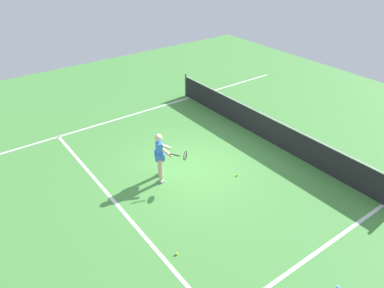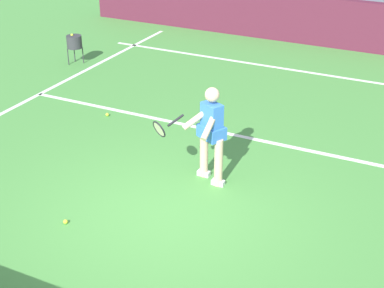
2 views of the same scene
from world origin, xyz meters
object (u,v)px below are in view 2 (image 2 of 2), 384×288
(tennis_ball_mid, at_px, (65,222))
(ball_hopper, at_px, (74,42))
(tennis_ball_near, at_px, (107,115))
(tennis_player, at_px, (210,132))

(tennis_ball_mid, xyz_separation_m, ball_hopper, (3.93, -5.59, 0.51))
(tennis_ball_near, relative_size, ball_hopper, 0.09)
(tennis_player, xyz_separation_m, tennis_ball_near, (2.81, -1.36, -0.81))
(ball_hopper, bearing_deg, tennis_ball_mid, 125.16)
(tennis_ball_mid, distance_m, ball_hopper, 6.85)
(tennis_ball_mid, bearing_deg, ball_hopper, -54.84)
(tennis_player, xyz_separation_m, ball_hopper, (5.22, -3.63, -0.30))
(tennis_player, height_order, ball_hopper, tennis_player)
(tennis_ball_mid, relative_size, ball_hopper, 0.09)
(tennis_player, bearing_deg, ball_hopper, -34.78)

